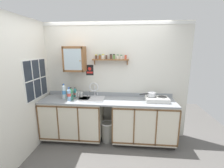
{
  "coord_description": "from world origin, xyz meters",
  "views": [
    {
      "loc": [
        0.38,
        -2.68,
        1.94
      ],
      "look_at": [
        0.08,
        0.5,
        1.22
      ],
      "focal_mm": 25.18,
      "sensor_mm": 36.0,
      "label": 1
    }
  ],
  "objects_px": {
    "saucepan": "(151,94)",
    "warning_sign": "(90,70)",
    "wall_cabinet": "(75,59)",
    "mug": "(71,97)",
    "bottle_opaque_white_3": "(63,91)",
    "bottle_juice_amber_4": "(70,93)",
    "bottle_detergent_teal_2": "(75,93)",
    "trash_bin": "(107,131)",
    "hot_plate_stove": "(157,99)",
    "dish_rack": "(81,97)",
    "bottle_soda_green_5": "(71,94)",
    "sink": "(92,99)",
    "bottle_water_blue_1": "(69,95)",
    "bottle_water_clear_0": "(64,92)"
  },
  "relations": [
    {
      "from": "bottle_juice_amber_4",
      "to": "trash_bin",
      "type": "xyz_separation_m",
      "value": [
        0.83,
        -0.15,
        -0.79
      ]
    },
    {
      "from": "hot_plate_stove",
      "to": "bottle_detergent_teal_2",
      "type": "height_order",
      "value": "bottle_detergent_teal_2"
    },
    {
      "from": "bottle_opaque_white_3",
      "to": "sink",
      "type": "bearing_deg",
      "value": -2.24
    },
    {
      "from": "bottle_opaque_white_3",
      "to": "bottle_soda_green_5",
      "type": "xyz_separation_m",
      "value": [
        0.19,
        -0.06,
        -0.03
      ]
    },
    {
      "from": "bottle_juice_amber_4",
      "to": "trash_bin",
      "type": "relative_size",
      "value": 0.5
    },
    {
      "from": "bottle_opaque_white_3",
      "to": "mug",
      "type": "distance_m",
      "value": 0.27
    },
    {
      "from": "saucepan",
      "to": "dish_rack",
      "type": "xyz_separation_m",
      "value": [
        -1.46,
        0.01,
        -0.1
      ]
    },
    {
      "from": "bottle_opaque_white_3",
      "to": "bottle_juice_amber_4",
      "type": "distance_m",
      "value": 0.14
    },
    {
      "from": "bottle_opaque_white_3",
      "to": "wall_cabinet",
      "type": "distance_m",
      "value": 0.73
    },
    {
      "from": "warning_sign",
      "to": "hot_plate_stove",
      "type": "bearing_deg",
      "value": -11.7
    },
    {
      "from": "warning_sign",
      "to": "trash_bin",
      "type": "relative_size",
      "value": 0.53
    },
    {
      "from": "hot_plate_stove",
      "to": "bottle_opaque_white_3",
      "type": "relative_size",
      "value": 1.55
    },
    {
      "from": "bottle_juice_amber_4",
      "to": "bottle_opaque_white_3",
      "type": "bearing_deg",
      "value": -163.52
    },
    {
      "from": "bottle_opaque_white_3",
      "to": "wall_cabinet",
      "type": "relative_size",
      "value": 0.56
    },
    {
      "from": "bottle_water_blue_1",
      "to": "warning_sign",
      "type": "relative_size",
      "value": 1.19
    },
    {
      "from": "bottle_detergent_teal_2",
      "to": "mug",
      "type": "relative_size",
      "value": 1.9
    },
    {
      "from": "saucepan",
      "to": "bottle_juice_amber_4",
      "type": "height_order",
      "value": "bottle_juice_amber_4"
    },
    {
      "from": "bottle_opaque_white_3",
      "to": "warning_sign",
      "type": "relative_size",
      "value": 1.28
    },
    {
      "from": "wall_cabinet",
      "to": "trash_bin",
      "type": "relative_size",
      "value": 1.22
    },
    {
      "from": "bottle_water_blue_1",
      "to": "trash_bin",
      "type": "distance_m",
      "value": 1.12
    },
    {
      "from": "bottle_detergent_teal_2",
      "to": "bottle_opaque_white_3",
      "type": "distance_m",
      "value": 0.25
    },
    {
      "from": "wall_cabinet",
      "to": "mug",
      "type": "bearing_deg",
      "value": -98.06
    },
    {
      "from": "bottle_juice_amber_4",
      "to": "wall_cabinet",
      "type": "height_order",
      "value": "wall_cabinet"
    },
    {
      "from": "dish_rack",
      "to": "warning_sign",
      "type": "distance_m",
      "value": 0.61
    },
    {
      "from": "saucepan",
      "to": "sink",
      "type": "bearing_deg",
      "value": 179.03
    },
    {
      "from": "hot_plate_stove",
      "to": "bottle_detergent_teal_2",
      "type": "xyz_separation_m",
      "value": [
        -1.71,
        0.11,
        0.05
      ]
    },
    {
      "from": "bottle_water_blue_1",
      "to": "bottle_detergent_teal_2",
      "type": "xyz_separation_m",
      "value": [
        0.05,
        0.23,
        -0.03
      ]
    },
    {
      "from": "bottle_soda_green_5",
      "to": "mug",
      "type": "relative_size",
      "value": 2.13
    },
    {
      "from": "sink",
      "to": "dish_rack",
      "type": "relative_size",
      "value": 1.46
    },
    {
      "from": "bottle_water_clear_0",
      "to": "warning_sign",
      "type": "height_order",
      "value": "warning_sign"
    },
    {
      "from": "saucepan",
      "to": "bottle_water_blue_1",
      "type": "relative_size",
      "value": 1.22
    },
    {
      "from": "bottle_juice_amber_4",
      "to": "trash_bin",
      "type": "bearing_deg",
      "value": -10.2
    },
    {
      "from": "saucepan",
      "to": "bottle_soda_green_5",
      "type": "height_order",
      "value": "bottle_soda_green_5"
    },
    {
      "from": "sink",
      "to": "saucepan",
      "type": "distance_m",
      "value": 1.23
    },
    {
      "from": "saucepan",
      "to": "bottle_water_clear_0",
      "type": "bearing_deg",
      "value": -178.22
    },
    {
      "from": "saucepan",
      "to": "warning_sign",
      "type": "bearing_deg",
      "value": 168.17
    },
    {
      "from": "bottle_detergent_teal_2",
      "to": "bottle_soda_green_5",
      "type": "xyz_separation_m",
      "value": [
        -0.05,
        -0.1,
        0.01
      ]
    },
    {
      "from": "bottle_detergent_teal_2",
      "to": "bottle_opaque_white_3",
      "type": "height_order",
      "value": "bottle_opaque_white_3"
    },
    {
      "from": "sink",
      "to": "bottle_water_blue_1",
      "type": "distance_m",
      "value": 0.47
    },
    {
      "from": "dish_rack",
      "to": "warning_sign",
      "type": "relative_size",
      "value": 1.57
    },
    {
      "from": "dish_rack",
      "to": "warning_sign",
      "type": "height_order",
      "value": "warning_sign"
    },
    {
      "from": "wall_cabinet",
      "to": "bottle_detergent_teal_2",
      "type": "bearing_deg",
      "value": -102.0
    },
    {
      "from": "saucepan",
      "to": "mug",
      "type": "distance_m",
      "value": 1.63
    },
    {
      "from": "bottle_soda_green_5",
      "to": "warning_sign",
      "type": "xyz_separation_m",
      "value": [
        0.35,
        0.29,
        0.46
      ]
    },
    {
      "from": "hot_plate_stove",
      "to": "warning_sign",
      "type": "xyz_separation_m",
      "value": [
        -1.42,
        0.29,
        0.53
      ]
    },
    {
      "from": "bottle_opaque_white_3",
      "to": "bottle_juice_amber_4",
      "type": "height_order",
      "value": "bottle_opaque_white_3"
    },
    {
      "from": "bottle_opaque_white_3",
      "to": "trash_bin",
      "type": "relative_size",
      "value": 0.68
    },
    {
      "from": "sink",
      "to": "bottle_juice_amber_4",
      "type": "relative_size",
      "value": 2.42
    },
    {
      "from": "bottle_detergent_teal_2",
      "to": "mug",
      "type": "xyz_separation_m",
      "value": [
        -0.02,
        -0.19,
        -0.04
      ]
    },
    {
      "from": "bottle_juice_amber_4",
      "to": "saucepan",
      "type": "bearing_deg",
      "value": -2.72
    }
  ]
}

